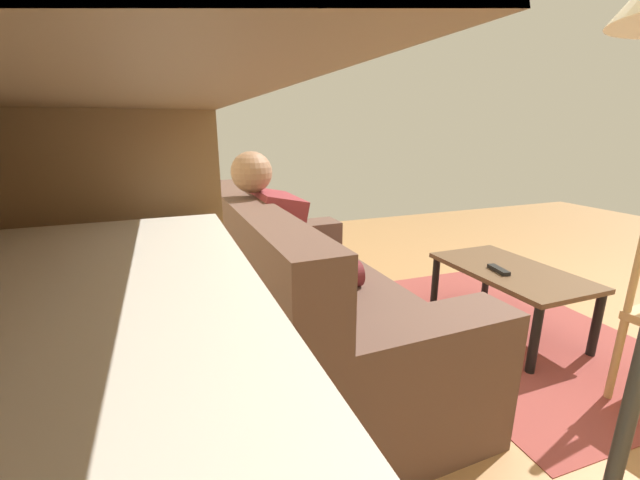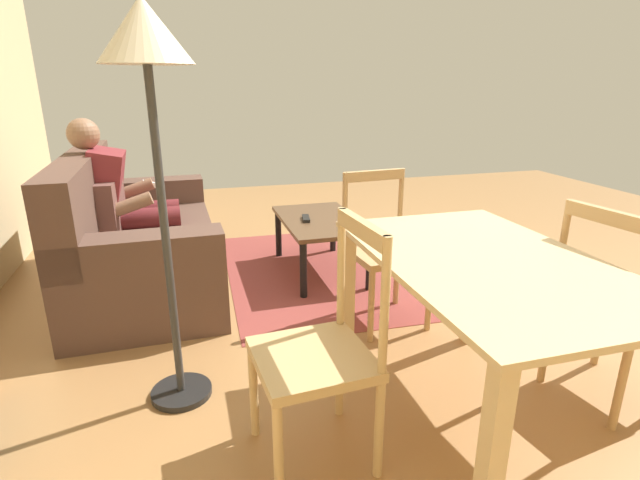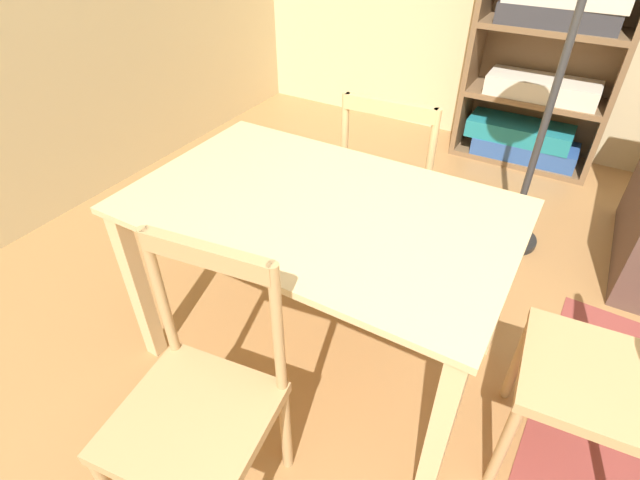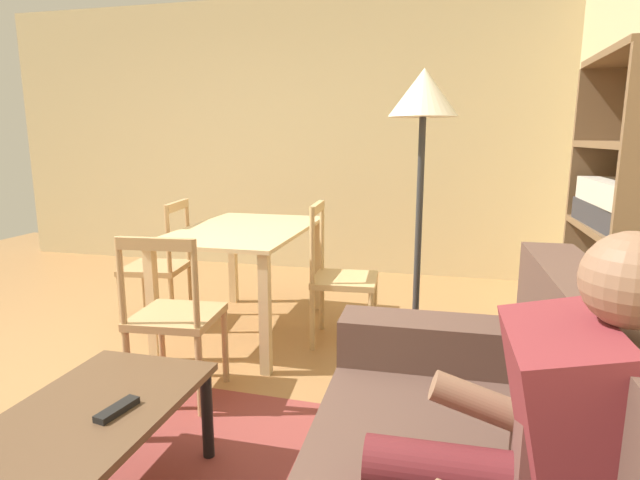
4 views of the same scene
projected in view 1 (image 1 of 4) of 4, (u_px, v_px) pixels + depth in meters
couch at (308, 308)px, 2.19m from camera, size 1.88×0.98×0.94m
person_lounging at (293, 256)px, 2.22m from camera, size 0.60×0.88×1.18m
coffee_table at (510, 277)px, 2.55m from camera, size 0.94×0.56×0.43m
tv_remote at (499, 270)px, 2.48m from camera, size 0.18×0.08×0.02m
area_rug at (503, 329)px, 2.65m from camera, size 2.04×1.46×0.01m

